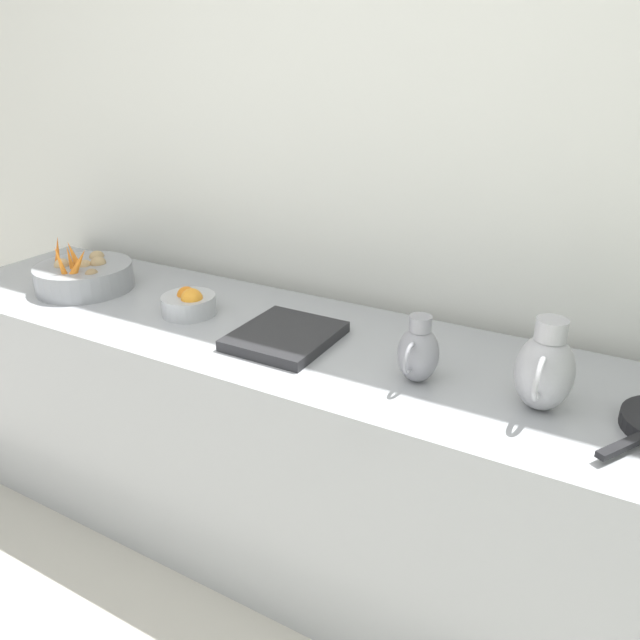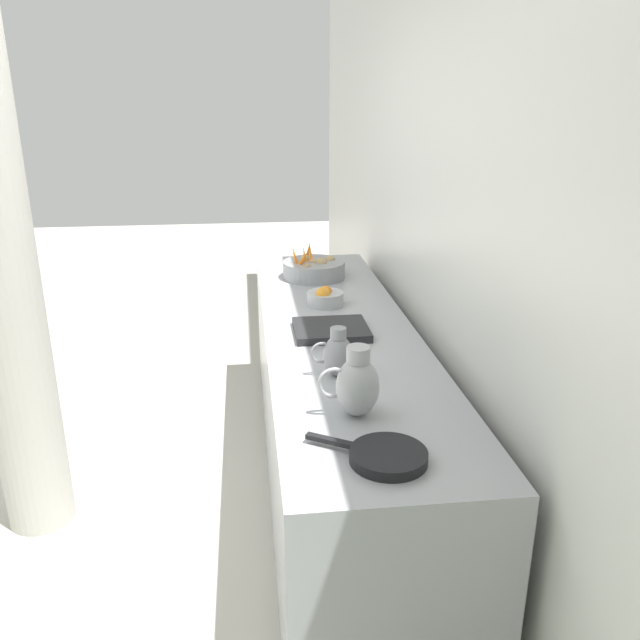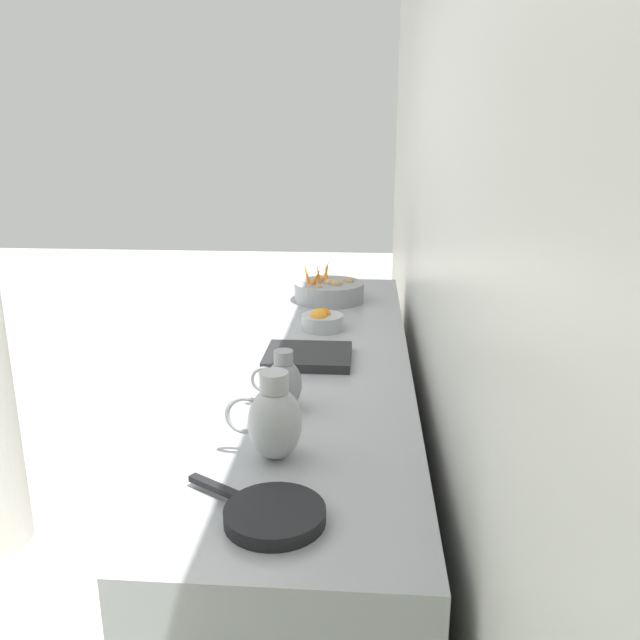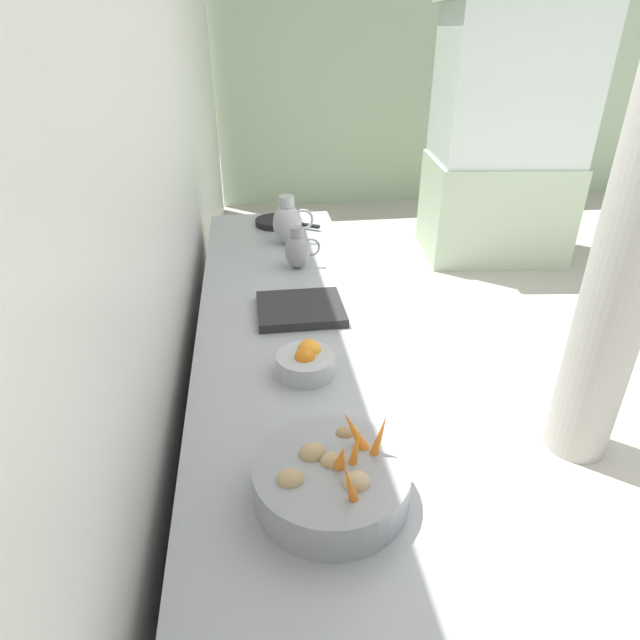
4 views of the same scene
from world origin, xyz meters
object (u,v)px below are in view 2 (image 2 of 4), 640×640
Objects in this scene: orange_bowl at (325,297)px; metal_pitcher_tall at (357,385)px; metal_pitcher_short at (338,354)px; skillet_on_counter at (387,456)px; vegetable_colander at (314,269)px.

orange_bowl is 0.76× the size of metal_pitcher_tall.
metal_pitcher_short reaches higher than skillet_on_counter.
metal_pitcher_short is 0.65m from skillet_on_counter.
metal_pitcher_tall is (0.05, 1.22, 0.07)m from orange_bowl.
skillet_on_counter is (0.00, 2.06, -0.04)m from vegetable_colander.
skillet_on_counter is at bearing 89.82° from orange_bowl.
metal_pitcher_short is 0.55× the size of skillet_on_counter.
metal_pitcher_tall reaches higher than metal_pitcher_short.
metal_pitcher_tall is at bearing -82.46° from skillet_on_counter.
vegetable_colander is 1.76m from metal_pitcher_tall.
orange_bowl is at bearing -92.11° from metal_pitcher_tall.
vegetable_colander is 1.48× the size of metal_pitcher_tall.
metal_pitcher_short is (0.06, 0.89, 0.05)m from orange_bowl.
metal_pitcher_tall is at bearing 87.89° from orange_bowl.
metal_pitcher_short is at bearing 85.95° from orange_bowl.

